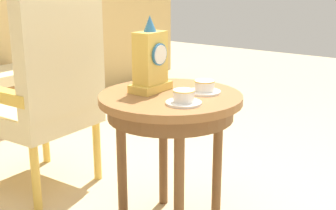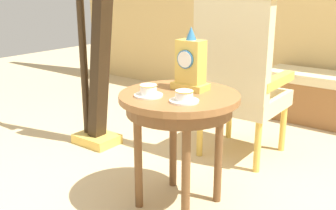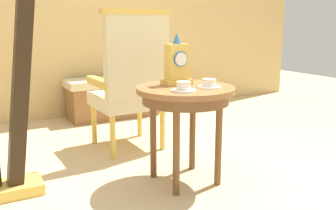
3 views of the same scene
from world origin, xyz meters
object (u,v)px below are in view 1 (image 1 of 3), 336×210
(mantel_clock, at_px, (151,61))
(armchair, at_px, (48,84))
(side_table, at_px, (170,112))
(teacup_left, at_px, (184,98))
(teacup_right, at_px, (204,87))

(mantel_clock, distance_m, armchair, 0.67)
(armchair, bearing_deg, side_table, -85.80)
(armchair, bearing_deg, teacup_left, -92.67)
(side_table, bearing_deg, teacup_left, -125.49)
(teacup_right, bearing_deg, teacup_left, -172.48)
(teacup_left, bearing_deg, armchair, 87.33)
(side_table, relative_size, teacup_left, 4.37)
(teacup_right, height_order, armchair, armchair)
(side_table, height_order, mantel_clock, mantel_clock)
(teacup_right, relative_size, mantel_clock, 0.43)
(teacup_left, xyz_separation_m, teacup_right, (0.20, 0.03, -0.00))
(teacup_right, distance_m, mantel_clock, 0.26)
(teacup_right, distance_m, armchair, 0.88)
(side_table, height_order, armchair, armchair)
(mantel_clock, bearing_deg, armchair, 94.45)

